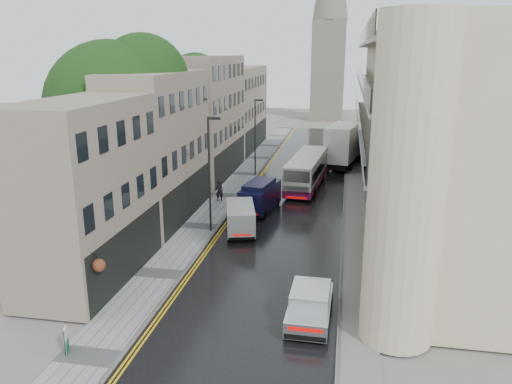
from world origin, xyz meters
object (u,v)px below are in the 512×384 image
(white_van, at_px, (228,226))
(navy_van, at_px, (242,200))
(tree_near, at_px, (114,130))
(pedestrian, at_px, (219,191))
(lamp_post_far, at_px, (255,138))
(lamp_post_near, at_px, (209,176))
(estate_sign, at_px, (66,340))
(white_lorry, at_px, (329,148))
(silver_hatchback, at_px, (287,319))
(cream_bus, at_px, (289,178))
(tree_far, at_px, (177,117))

(white_van, distance_m, navy_van, 5.24)
(tree_near, bearing_deg, pedestrian, 41.33)
(pedestrian, relative_size, lamp_post_far, 0.23)
(pedestrian, height_order, lamp_post_far, lamp_post_far)
(lamp_post_near, height_order, estate_sign, lamp_post_near)
(tree_near, height_order, navy_van, tree_near)
(white_van, height_order, lamp_post_far, lamp_post_far)
(white_lorry, bearing_deg, tree_near, -115.41)
(tree_near, height_order, white_lorry, tree_near)
(navy_van, bearing_deg, lamp_post_far, 104.91)
(white_lorry, height_order, white_van, white_lorry)
(silver_hatchback, relative_size, lamp_post_far, 0.58)
(silver_hatchback, bearing_deg, cream_bus, 97.58)
(tree_far, distance_m, estate_sign, 31.23)
(tree_far, relative_size, white_van, 2.79)
(white_lorry, xyz_separation_m, pedestrian, (-8.65, -14.20, -1.39))
(cream_bus, bearing_deg, navy_van, -108.28)
(tree_near, bearing_deg, cream_bus, 37.48)
(tree_near, distance_m, cream_bus, 16.06)
(cream_bus, xyz_separation_m, navy_van, (-2.90, -6.87, -0.21))
(tree_near, relative_size, pedestrian, 7.70)
(white_van, bearing_deg, lamp_post_far, 80.74)
(cream_bus, distance_m, lamp_post_far, 8.15)
(tree_far, height_order, pedestrian, tree_far)
(tree_near, xyz_separation_m, lamp_post_far, (7.72, 15.68, -2.96))
(lamp_post_near, xyz_separation_m, estate_sign, (-2.11, -15.57, -3.50))
(tree_far, xyz_separation_m, pedestrian, (6.14, -7.34, -5.21))
(silver_hatchback, bearing_deg, white_van, 116.65)
(estate_sign, bearing_deg, tree_far, 76.79)
(tree_far, distance_m, silver_hatchback, 31.18)
(tree_far, height_order, cream_bus, tree_far)
(pedestrian, relative_size, lamp_post_near, 0.22)
(tree_near, bearing_deg, white_lorry, 52.77)
(silver_hatchback, relative_size, estate_sign, 3.97)
(tree_far, height_order, navy_van, tree_far)
(cream_bus, xyz_separation_m, estate_sign, (-6.42, -26.47, -0.84))
(tree_near, xyz_separation_m, lamp_post_near, (7.69, -1.70, -2.76))
(tree_far, relative_size, silver_hatchback, 2.78)
(cream_bus, distance_m, white_lorry, 11.15)
(tree_far, distance_m, navy_van, 14.68)
(tree_far, relative_size, pedestrian, 6.91)
(lamp_post_near, bearing_deg, tree_far, 117.38)
(tree_far, distance_m, pedestrian, 10.89)
(tree_far, relative_size, navy_van, 2.45)
(pedestrian, xyz_separation_m, lamp_post_far, (1.28, 10.02, 2.97))
(silver_hatchback, xyz_separation_m, estate_sign, (-9.10, -3.13, -0.18))
(lamp_post_near, relative_size, lamp_post_far, 1.05)
(white_van, distance_m, lamp_post_near, 3.73)
(tree_far, bearing_deg, navy_van, -50.52)
(pedestrian, bearing_deg, white_lorry, -143.94)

